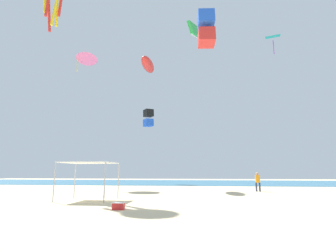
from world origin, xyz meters
TOP-DOWN VIEW (x-y plane):
  - ground at (0.00, 0.00)m, footprint 110.00×110.00m
  - ocean_strip at (0.00, 31.25)m, footprint 110.00×24.92m
  - canopy_tent at (-5.47, 0.31)m, footprint 3.35×2.77m
  - person_near_tent at (7.54, 9.78)m, footprint 0.49×0.43m
  - cooler_box at (-2.09, -3.61)m, footprint 0.57×0.37m
  - kite_box_blue at (2.91, 7.24)m, footprint 1.76×1.89m
  - kite_parafoil_green at (1.73, 17.20)m, footprint 2.11×5.70m
  - kite_diamond_teal at (10.93, 12.79)m, footprint 2.01×1.95m
  - kite_inflatable_red at (-4.64, 15.21)m, footprint 1.83×4.72m
  - kite_delta_pink at (-13.76, 16.17)m, footprint 3.58×3.60m
  - kite_box_black at (-6.71, 26.32)m, footprint 2.02×2.01m

SIDE VIEW (x-z plane):
  - ground at x=0.00m, z-range -0.10..0.00m
  - ocean_strip at x=0.00m, z-range 0.00..0.03m
  - cooler_box at x=-2.09m, z-range 0.00..0.35m
  - person_near_tent at x=7.54m, z-range 0.16..1.99m
  - canopy_tent at x=-5.47m, z-range 1.12..3.62m
  - kite_box_black at x=-6.71m, z-range 9.63..12.65m
  - kite_box_blue at x=2.91m, z-range 14.18..17.73m
  - kite_inflatable_red at x=-4.64m, z-range 15.08..17.00m
  - kite_diamond_teal at x=10.93m, z-range 16.30..18.81m
  - kite_delta_pink at x=-13.76m, z-range 16.64..19.39m
  - kite_parafoil_green at x=1.73m, z-range 19.95..23.52m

